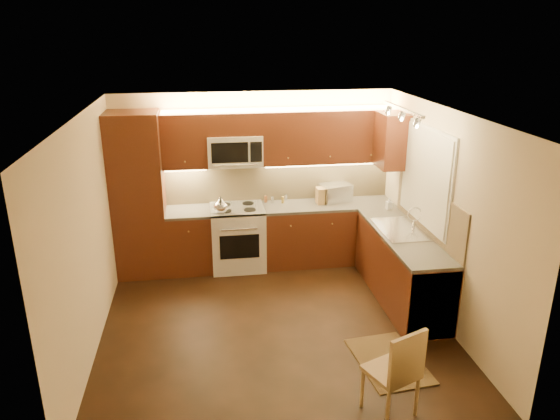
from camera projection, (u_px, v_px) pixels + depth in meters
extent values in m
cube|color=black|center=(274.00, 325.00, 6.26)|extent=(4.00, 4.00, 0.01)
cube|color=beige|center=(274.00, 114.00, 5.42)|extent=(4.00, 4.00, 0.01)
cube|color=beige|center=(255.00, 178.00, 7.70)|extent=(4.00, 0.01, 2.50)
cube|color=beige|center=(310.00, 322.00, 3.97)|extent=(4.00, 0.01, 2.50)
cube|color=beige|center=(87.00, 237.00, 5.56)|extent=(0.01, 4.00, 2.50)
cube|color=beige|center=(444.00, 218.00, 6.12)|extent=(0.01, 4.00, 2.50)
cube|color=#49220F|center=(138.00, 196.00, 7.22)|extent=(0.70, 0.60, 2.30)
cube|color=#49220F|center=(190.00, 241.00, 7.56)|extent=(0.62, 0.60, 0.86)
cube|color=#393733|center=(188.00, 212.00, 7.41)|extent=(0.62, 0.60, 0.04)
cube|color=#49220F|center=(327.00, 233.00, 7.84)|extent=(1.92, 0.60, 0.86)
cube|color=#393733|center=(328.00, 205.00, 7.69)|extent=(1.92, 0.60, 0.04)
cube|color=#49220F|center=(401.00, 268.00, 6.72)|extent=(0.60, 2.00, 0.86)
cube|color=#393733|center=(404.00, 236.00, 6.57)|extent=(0.60, 2.00, 0.04)
cube|color=silver|center=(423.00, 294.00, 6.07)|extent=(0.58, 0.60, 0.84)
cube|color=tan|center=(279.00, 180.00, 7.76)|extent=(3.30, 0.02, 0.60)
cube|color=tan|center=(428.00, 210.00, 6.51)|extent=(0.02, 2.00, 0.60)
cube|color=#49220F|center=(184.00, 140.00, 7.19)|extent=(0.62, 0.35, 0.75)
cube|color=#49220F|center=(328.00, 136.00, 7.48)|extent=(1.92, 0.35, 0.75)
cube|color=#49220F|center=(234.00, 123.00, 7.22)|extent=(0.76, 0.35, 0.31)
cube|color=#49220F|center=(392.00, 141.00, 7.19)|extent=(0.35, 0.50, 0.75)
cube|color=silver|center=(426.00, 176.00, 6.51)|extent=(0.03, 1.44, 1.24)
cube|color=silver|center=(425.00, 176.00, 6.51)|extent=(0.02, 1.36, 1.16)
cube|color=silver|center=(402.00, 109.00, 6.02)|extent=(0.04, 1.20, 0.03)
cube|color=silver|center=(335.00, 193.00, 7.76)|extent=(0.50, 0.43, 0.26)
cube|color=#9D8146|center=(320.00, 196.00, 7.66)|extent=(0.11, 0.17, 0.23)
cylinder|color=silver|center=(272.00, 200.00, 7.70)|extent=(0.05, 0.05, 0.10)
cylinder|color=brown|center=(266.00, 199.00, 7.73)|extent=(0.06, 0.06, 0.10)
cylinder|color=silver|center=(286.00, 197.00, 7.81)|extent=(0.06, 0.06, 0.09)
cylinder|color=olive|center=(283.00, 200.00, 7.70)|extent=(0.05, 0.05, 0.10)
imported|color=silver|center=(389.00, 203.00, 7.43)|extent=(0.08, 0.08, 0.17)
cube|color=black|center=(389.00, 361.00, 5.57)|extent=(0.74, 1.03, 0.01)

